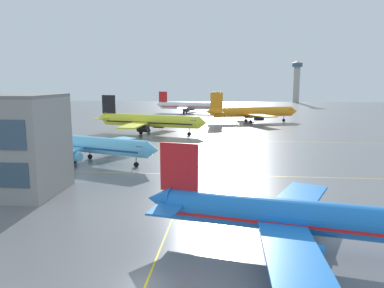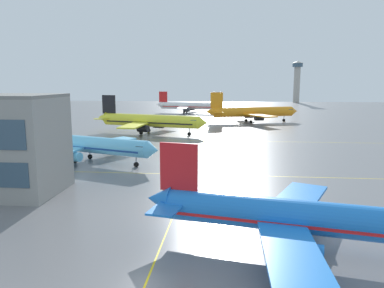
# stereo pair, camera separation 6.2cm
# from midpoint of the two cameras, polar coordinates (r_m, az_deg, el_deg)

# --- Properties ---
(ground_plane) EXTENTS (600.00, 600.00, 0.00)m
(ground_plane) POSITION_cam_midpoint_polar(r_m,az_deg,el_deg) (33.89, -7.26, -20.94)
(ground_plane) COLOR slate
(airliner_front_gate) EXTENTS (33.91, 28.80, 10.60)m
(airliner_front_gate) POSITION_cam_midpoint_polar(r_m,az_deg,el_deg) (39.72, 16.35, -10.77)
(airliner_front_gate) COLOR blue
(airliner_front_gate) RESTS_ON ground
(airliner_second_row) EXTENTS (34.27, 29.34, 10.97)m
(airliner_second_row) POSITION_cam_midpoint_polar(r_m,az_deg,el_deg) (83.18, -15.88, -0.08)
(airliner_second_row) COLOR #5BB7E5
(airliner_second_row) RESTS_ON ground
(airliner_third_row) EXTENTS (40.00, 34.10, 12.62)m
(airliner_third_row) POSITION_cam_midpoint_polar(r_m,az_deg,el_deg) (124.50, -6.64, 3.58)
(airliner_third_row) COLOR yellow
(airliner_third_row) RESTS_ON ground
(airliner_far_left_stand) EXTENTS (40.54, 34.64, 12.89)m
(airliner_far_left_stand) POSITION_cam_midpoint_polar(r_m,az_deg,el_deg) (160.29, 9.28, 4.88)
(airliner_far_left_stand) COLOR orange
(airliner_far_left_stand) RESTS_ON ground
(airliner_far_right_stand) EXTENTS (37.75, 32.17, 11.76)m
(airliner_far_right_stand) POSITION_cam_midpoint_polar(r_m,az_deg,el_deg) (205.39, -0.63, 5.90)
(airliner_far_right_stand) COLOR white
(airliner_far_right_stand) RESTS_ON ground
(taxiway_markings) EXTENTS (151.96, 134.20, 0.01)m
(taxiway_markings) POSITION_cam_midpoint_polar(r_m,az_deg,el_deg) (69.59, -0.27, -4.70)
(taxiway_markings) COLOR yellow
(taxiway_markings) RESTS_ON ground
(control_tower) EXTENTS (8.82, 8.82, 34.28)m
(control_tower) POSITION_cam_midpoint_polar(r_m,az_deg,el_deg) (325.18, 15.89, 9.73)
(control_tower) COLOR #ADA89E
(control_tower) RESTS_ON ground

